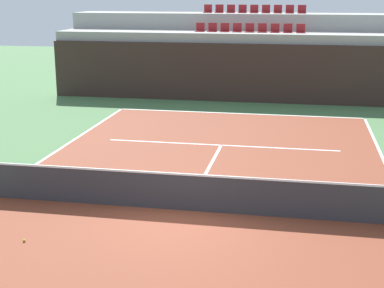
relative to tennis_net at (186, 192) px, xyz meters
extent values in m
plane|color=#477042|center=(0.00, 0.00, -0.51)|extent=(80.00, 80.00, 0.00)
cube|color=brown|center=(0.00, 0.00, -0.50)|extent=(11.00, 24.00, 0.01)
cube|color=white|center=(0.00, 11.95, -0.50)|extent=(11.00, 0.10, 0.00)
cube|color=white|center=(0.00, 6.40, -0.50)|extent=(8.26, 0.10, 0.00)
cube|color=white|center=(0.00, 3.20, -0.50)|extent=(0.10, 6.40, 0.00)
cube|color=#33231E|center=(0.00, 14.87, 0.91)|extent=(19.70, 0.30, 2.84)
cube|color=#9E9E99|center=(0.00, 16.22, 1.14)|extent=(19.70, 2.40, 3.30)
cube|color=#9E9E99|center=(0.00, 18.62, 1.56)|extent=(19.70, 2.40, 4.15)
cube|color=maroon|center=(-2.53, 16.22, 2.81)|extent=(0.44, 0.44, 0.04)
cube|color=maroon|center=(-2.53, 16.42, 3.03)|extent=(0.44, 0.04, 0.40)
cube|color=maroon|center=(-1.90, 16.22, 2.81)|extent=(0.44, 0.44, 0.04)
cube|color=maroon|center=(-1.90, 16.42, 3.03)|extent=(0.44, 0.04, 0.40)
cube|color=maroon|center=(-1.27, 16.22, 2.81)|extent=(0.44, 0.44, 0.04)
cube|color=maroon|center=(-1.27, 16.42, 3.03)|extent=(0.44, 0.04, 0.40)
cube|color=maroon|center=(-0.63, 16.22, 2.81)|extent=(0.44, 0.44, 0.04)
cube|color=maroon|center=(-0.63, 16.42, 3.03)|extent=(0.44, 0.04, 0.40)
cube|color=maroon|center=(0.00, 16.22, 2.81)|extent=(0.44, 0.44, 0.04)
cube|color=maroon|center=(0.00, 16.42, 3.03)|extent=(0.44, 0.04, 0.40)
cube|color=maroon|center=(0.63, 16.22, 2.81)|extent=(0.44, 0.44, 0.04)
cube|color=maroon|center=(0.63, 16.42, 3.03)|extent=(0.44, 0.04, 0.40)
cube|color=maroon|center=(1.27, 16.22, 2.81)|extent=(0.44, 0.44, 0.04)
cube|color=maroon|center=(1.27, 16.42, 3.03)|extent=(0.44, 0.04, 0.40)
cube|color=maroon|center=(1.90, 16.22, 2.81)|extent=(0.44, 0.44, 0.04)
cube|color=maroon|center=(1.90, 16.42, 3.03)|extent=(0.44, 0.04, 0.40)
cube|color=maroon|center=(2.53, 16.22, 2.81)|extent=(0.44, 0.44, 0.04)
cube|color=maroon|center=(2.53, 16.42, 3.03)|extent=(0.44, 0.04, 0.40)
cube|color=maroon|center=(-2.53, 18.62, 3.66)|extent=(0.44, 0.44, 0.04)
cube|color=maroon|center=(-2.53, 18.82, 3.88)|extent=(0.44, 0.04, 0.40)
cube|color=maroon|center=(-1.90, 18.62, 3.66)|extent=(0.44, 0.44, 0.04)
cube|color=maroon|center=(-1.90, 18.82, 3.88)|extent=(0.44, 0.04, 0.40)
cube|color=maroon|center=(-1.27, 18.62, 3.66)|extent=(0.44, 0.44, 0.04)
cube|color=maroon|center=(-1.27, 18.82, 3.88)|extent=(0.44, 0.04, 0.40)
cube|color=maroon|center=(-0.63, 18.62, 3.66)|extent=(0.44, 0.44, 0.04)
cube|color=maroon|center=(-0.63, 18.82, 3.88)|extent=(0.44, 0.04, 0.40)
cube|color=maroon|center=(0.00, 18.62, 3.66)|extent=(0.44, 0.44, 0.04)
cube|color=maroon|center=(0.00, 18.82, 3.88)|extent=(0.44, 0.04, 0.40)
cube|color=maroon|center=(0.63, 18.62, 3.66)|extent=(0.44, 0.44, 0.04)
cube|color=maroon|center=(0.63, 18.82, 3.88)|extent=(0.44, 0.04, 0.40)
cube|color=maroon|center=(1.27, 18.62, 3.66)|extent=(0.44, 0.44, 0.04)
cube|color=maroon|center=(1.27, 18.82, 3.88)|extent=(0.44, 0.04, 0.40)
cube|color=maroon|center=(1.90, 18.62, 3.66)|extent=(0.44, 0.44, 0.04)
cube|color=maroon|center=(1.90, 18.82, 3.88)|extent=(0.44, 0.04, 0.40)
cube|color=maroon|center=(2.53, 18.62, 3.66)|extent=(0.44, 0.44, 0.04)
cube|color=maroon|center=(2.53, 18.82, 3.88)|extent=(0.44, 0.04, 0.40)
cube|color=#333338|center=(0.00, 0.00, -0.04)|extent=(10.90, 0.02, 0.92)
cube|color=white|center=(0.00, 0.00, 0.45)|extent=(10.90, 0.04, 0.05)
sphere|color=#CCE033|center=(-3.12, -2.50, -0.47)|extent=(0.07, 0.07, 0.07)
camera|label=1|loc=(2.71, -13.35, 4.87)|focal=54.22mm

